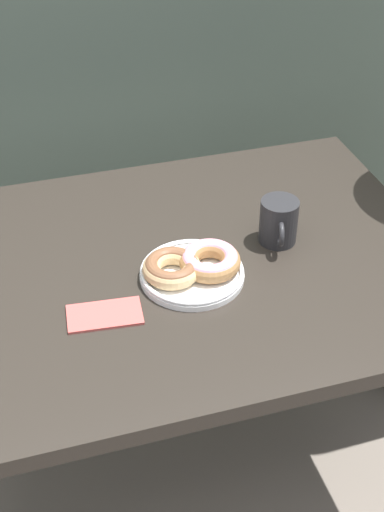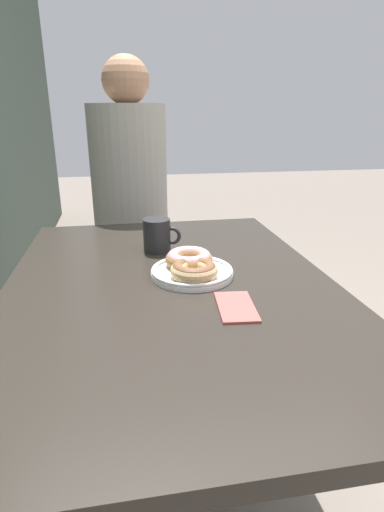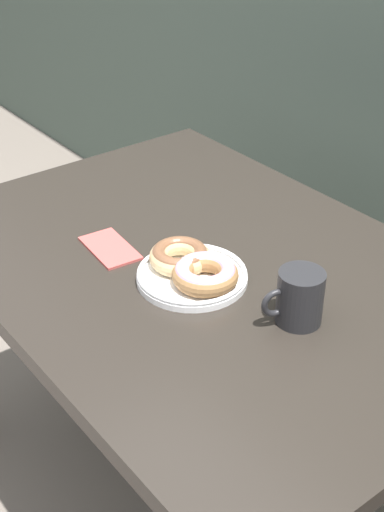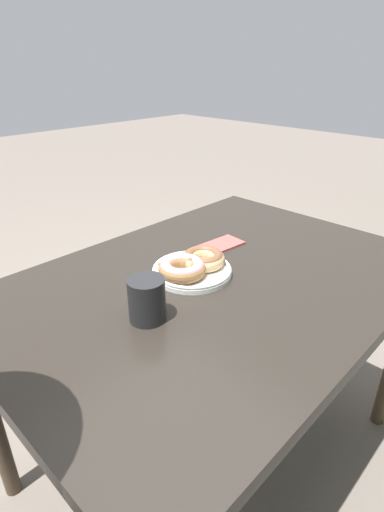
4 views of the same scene
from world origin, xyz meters
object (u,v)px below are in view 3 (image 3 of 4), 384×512
dining_table (205,289)px  donut_plate (193,269)px  napkin (110,248)px  coffee_mug (299,297)px

dining_table → donut_plate: bearing=-58.7°
donut_plate → napkin: 0.22m
dining_table → napkin: (-0.17, -0.13, 0.07)m
coffee_mug → donut_plate: bearing=-162.4°
coffee_mug → dining_table: bearing=-177.7°
coffee_mug → napkin: size_ratio=0.76×
dining_table → donut_plate: donut_plate is taller
dining_table → donut_plate: 0.12m
donut_plate → coffee_mug: size_ratio=2.12×
donut_plate → napkin: size_ratio=1.61×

